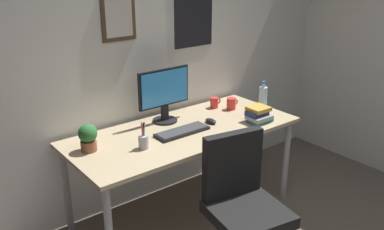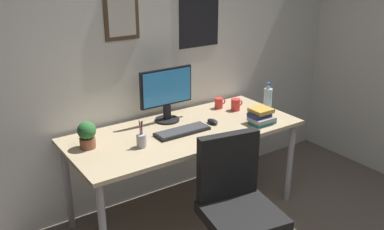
# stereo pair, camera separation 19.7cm
# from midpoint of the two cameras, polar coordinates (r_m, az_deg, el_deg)

# --- Properties ---
(wall_back) EXTENTS (4.40, 0.10, 2.60)m
(wall_back) POSITION_cam_midpoint_polar(r_m,az_deg,el_deg) (3.41, -5.76, 8.68)
(wall_back) COLOR silver
(wall_back) RESTS_ON ground_plane
(desk) EXTENTS (1.81, 0.79, 0.75)m
(desk) POSITION_cam_midpoint_polar(r_m,az_deg,el_deg) (3.29, 0.74, -3.07)
(desk) COLOR tan
(desk) RESTS_ON ground_plane
(office_chair) EXTENTS (0.57, 0.57, 0.95)m
(office_chair) POSITION_cam_midpoint_polar(r_m,az_deg,el_deg) (2.80, 8.01, -11.43)
(office_chair) COLOR black
(office_chair) RESTS_ON ground_plane
(monitor) EXTENTS (0.46, 0.20, 0.43)m
(monitor) POSITION_cam_midpoint_polar(r_m,az_deg,el_deg) (3.36, -1.78, 3.04)
(monitor) COLOR black
(monitor) RESTS_ON desk
(keyboard) EXTENTS (0.43, 0.15, 0.03)m
(keyboard) POSITION_cam_midpoint_polar(r_m,az_deg,el_deg) (3.20, 0.46, -2.22)
(keyboard) COLOR black
(keyboard) RESTS_ON desk
(computer_mouse) EXTENTS (0.06, 0.11, 0.04)m
(computer_mouse) POSITION_cam_midpoint_polar(r_m,az_deg,el_deg) (3.37, 4.46, -0.90)
(computer_mouse) COLOR black
(computer_mouse) RESTS_ON desk
(water_bottle) EXTENTS (0.07, 0.07, 0.25)m
(water_bottle) POSITION_cam_midpoint_polar(r_m,az_deg,el_deg) (3.69, 11.69, 2.06)
(water_bottle) COLOR silver
(water_bottle) RESTS_ON desk
(coffee_mug_near) EXTENTS (0.12, 0.08, 0.10)m
(coffee_mug_near) POSITION_cam_midpoint_polar(r_m,az_deg,el_deg) (3.68, 7.46, 1.39)
(coffee_mug_near) COLOR red
(coffee_mug_near) RESTS_ON desk
(coffee_mug_far) EXTENTS (0.11, 0.07, 0.09)m
(coffee_mug_far) POSITION_cam_midpoint_polar(r_m,az_deg,el_deg) (3.71, 5.18, 1.60)
(coffee_mug_far) COLOR red
(coffee_mug_far) RESTS_ON desk
(potted_plant) EXTENTS (0.13, 0.13, 0.19)m
(potted_plant) POSITION_cam_midpoint_polar(r_m,az_deg,el_deg) (2.98, -12.16, -2.53)
(potted_plant) COLOR brown
(potted_plant) RESTS_ON desk
(pen_cup) EXTENTS (0.07, 0.07, 0.20)m
(pen_cup) POSITION_cam_midpoint_polar(r_m,az_deg,el_deg) (2.96, -4.94, -3.38)
(pen_cup) COLOR #9EA0A5
(pen_cup) RESTS_ON desk
(book_stack_left) EXTENTS (0.20, 0.17, 0.12)m
(book_stack_left) POSITION_cam_midpoint_polar(r_m,az_deg,el_deg) (3.41, 10.95, -0.21)
(book_stack_left) COLOR #26727A
(book_stack_left) RESTS_ON desk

